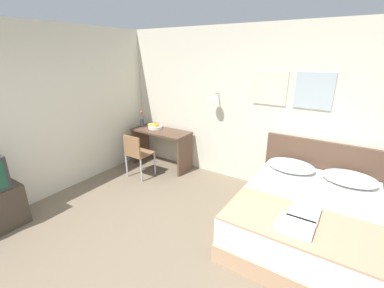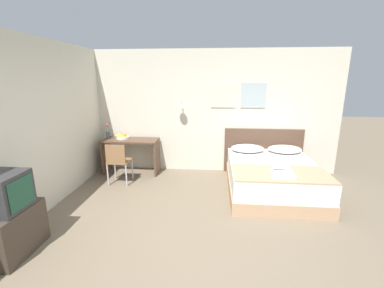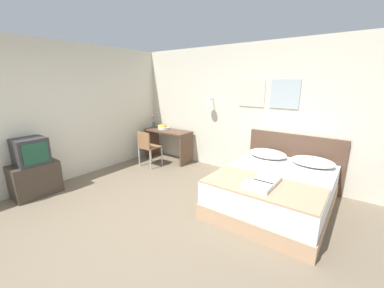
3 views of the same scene
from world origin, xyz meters
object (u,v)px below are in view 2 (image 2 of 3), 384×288
at_px(bed, 272,177).
at_px(folded_towel_mid_bed, 282,174).
at_px(throw_blanket, 281,174).
at_px(fruit_bowl, 123,137).
at_px(television, 4,192).
at_px(pillow_left, 247,148).
at_px(desk_chair, 118,160).
at_px(pillow_right, 285,149).
at_px(folded_towel_near_foot, 280,168).
at_px(tv_stand, 12,232).
at_px(headboard, 263,151).
at_px(flower_vase, 108,134).
at_px(desk, 131,150).

relative_size(bed, folded_towel_mid_bed, 5.70).
xyz_separation_m(throw_blanket, fruit_bowl, (-3.08, 1.35, 0.24)).
bearing_deg(fruit_bowl, television, -97.19).
relative_size(bed, fruit_bowl, 6.87).
xyz_separation_m(pillow_left, desk_chair, (-2.56, -0.62, -0.13)).
height_order(pillow_left, television, television).
height_order(throw_blanket, desk_chair, desk_chair).
height_order(pillow_right, folded_towel_near_foot, pillow_right).
xyz_separation_m(desk_chair, tv_stand, (-0.50, -2.14, -0.22)).
distance_m(pillow_right, folded_towel_mid_bed, 1.47).
height_order(folded_towel_near_foot, fruit_bowl, fruit_bowl).
xyz_separation_m(bed, pillow_left, (-0.38, 0.70, 0.35)).
relative_size(headboard, folded_towel_near_foot, 4.88).
relative_size(bed, folded_towel_near_foot, 5.74).
relative_size(folded_towel_mid_bed, fruit_bowl, 1.20).
height_order(pillow_right, television, television).
xyz_separation_m(fruit_bowl, flower_vase, (-0.31, -0.04, 0.08)).
bearing_deg(bed, desk, 165.76).
distance_m(folded_towel_mid_bed, flower_vase, 3.68).
xyz_separation_m(headboard, throw_blanket, (0.00, -1.59, 0.08)).
xyz_separation_m(bed, tv_stand, (-3.44, -2.06, 0.01)).
relative_size(bed, headboard, 1.17).
bearing_deg(tv_stand, folded_towel_mid_bed, 21.50).
distance_m(flower_vase, tv_stand, 2.86).
xyz_separation_m(folded_towel_mid_bed, desk, (-2.88, 1.45, -0.08)).
bearing_deg(fruit_bowl, folded_towel_mid_bed, -25.88).
height_order(folded_towel_mid_bed, desk, desk).
relative_size(folded_towel_near_foot, tv_stand, 0.49).
height_order(bed, desk, desk).
xyz_separation_m(bed, fruit_bowl, (-3.08, 0.78, 0.53)).
relative_size(headboard, desk, 1.41).
distance_m(folded_towel_mid_bed, fruit_bowl, 3.41).
relative_size(pillow_right, desk_chair, 0.81).
distance_m(bed, folded_towel_mid_bed, 0.79).
xyz_separation_m(pillow_right, fruit_bowl, (-3.46, 0.07, 0.18)).
relative_size(pillow_left, tv_stand, 0.95).
height_order(pillow_right, flower_vase, flower_vase).
bearing_deg(pillow_right, fruit_bowl, 178.79).
height_order(throw_blanket, fruit_bowl, fruit_bowl).
bearing_deg(folded_towel_near_foot, bed, 92.77).
bearing_deg(tv_stand, fruit_bowl, 82.75).
distance_m(bed, pillow_left, 0.87).
relative_size(pillow_right, desk, 0.57).
bearing_deg(folded_towel_mid_bed, bed, 89.02).
relative_size(throw_blanket, folded_towel_near_foot, 4.40).
relative_size(bed, pillow_right, 2.92).
relative_size(bed, television, 4.27).
bearing_deg(folded_towel_mid_bed, flower_vase, 156.76).
bearing_deg(tv_stand, desk_chair, 76.93).
bearing_deg(tv_stand, desk, 78.90).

